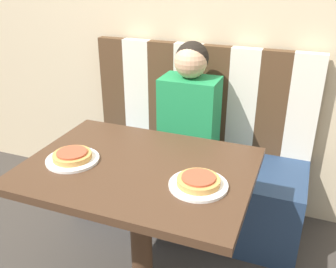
# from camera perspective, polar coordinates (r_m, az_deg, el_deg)

# --- Properties ---
(wall_back) EXTENTS (7.00, 0.05, 2.60)m
(wall_back) POSITION_cam_1_polar(r_m,az_deg,el_deg) (2.34, 6.21, 18.81)
(wall_back) COLOR #C6B28E
(wall_back) RESTS_ON ground_plane
(booth_seat) EXTENTS (1.40, 0.53, 0.46)m
(booth_seat) POSITION_cam_1_polar(r_m,az_deg,el_deg) (2.41, 2.99, -8.21)
(booth_seat) COLOR navy
(booth_seat) RESTS_ON ground_plane
(booth_backrest) EXTENTS (1.40, 0.06, 0.63)m
(booth_backrest) POSITION_cam_1_polar(r_m,az_deg,el_deg) (2.37, 5.06, 5.87)
(booth_backrest) COLOR #4C331E
(booth_backrest) RESTS_ON booth_seat
(dining_table) EXTENTS (0.95, 0.71, 0.76)m
(dining_table) POSITION_cam_1_polar(r_m,az_deg,el_deg) (1.64, -4.39, -8.04)
(dining_table) COLOR #422B1C
(dining_table) RESTS_ON ground_plane
(person) EXTENTS (0.33, 0.22, 0.69)m
(person) POSITION_cam_1_polar(r_m,az_deg,el_deg) (2.15, 3.34, 4.55)
(person) COLOR #1E8447
(person) RESTS_ON booth_seat
(plate_left) EXTENTS (0.23, 0.23, 0.01)m
(plate_left) POSITION_cam_1_polar(r_m,az_deg,el_deg) (1.66, -14.32, -3.78)
(plate_left) COLOR white
(plate_left) RESTS_ON dining_table
(plate_right) EXTENTS (0.23, 0.23, 0.01)m
(plate_right) POSITION_cam_1_polar(r_m,az_deg,el_deg) (1.44, 4.64, -7.77)
(plate_right) COLOR white
(plate_right) RESTS_ON dining_table
(pizza_left) EXTENTS (0.17, 0.17, 0.03)m
(pizza_left) POSITION_cam_1_polar(r_m,az_deg,el_deg) (1.65, -14.39, -3.16)
(pizza_left) COLOR #C68E47
(pizza_left) RESTS_ON plate_left
(pizza_right) EXTENTS (0.17, 0.17, 0.03)m
(pizza_right) POSITION_cam_1_polar(r_m,az_deg,el_deg) (1.43, 4.67, -7.08)
(pizza_right) COLOR #C68E47
(pizza_right) RESTS_ON plate_right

